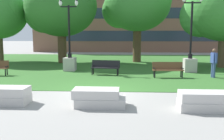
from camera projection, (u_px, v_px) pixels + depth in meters
ground_plane at (97, 92)px, 11.84m from camera, size 140.00×140.00×0.00m
grass_lawn at (111, 65)px, 21.72m from camera, size 40.00×20.00×0.02m
concrete_block_center at (5, 96)px, 9.81m from camera, size 1.80×0.90×0.64m
concrete_block_left at (99, 98)px, 9.47m from camera, size 1.89×0.90×0.64m
concrete_block_right at (205, 101)px, 9.00m from camera, size 1.80×0.90×0.64m
park_bench_near_right at (105, 66)px, 16.47m from camera, size 1.86×0.77×0.90m
park_bench_far_right at (168, 69)px, 15.48m from camera, size 1.82×0.61×0.90m
lamp_post_left at (190, 57)px, 17.59m from camera, size 1.32×0.80×5.06m
lamp_post_center at (70, 56)px, 18.18m from camera, size 1.32×0.80×4.87m
tree_near_left at (137, 4)px, 23.10m from camera, size 6.12×5.83×7.68m
tree_near_right at (60, 7)px, 22.55m from camera, size 6.49×6.18×7.53m
tree_far_left at (224, 9)px, 19.52m from camera, size 6.19×5.89×6.98m
person_bystander_near_lawn at (214, 61)px, 15.37m from camera, size 0.30×0.71×1.71m
building_facade_distant at (138, 18)px, 35.25m from camera, size 28.70×1.03×9.21m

